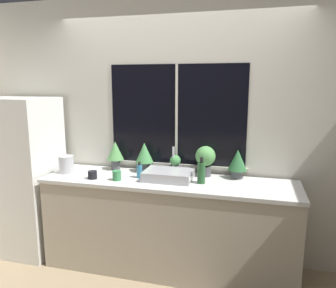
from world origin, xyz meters
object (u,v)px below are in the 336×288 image
Objects in this scene: refrigerator at (21,176)px; mug_green at (117,175)px; sink at (168,175)px; soap_bottle at (139,171)px; potted_plant_right at (205,158)px; potted_plant_left at (144,155)px; potted_plant_far_left at (115,152)px; potted_plant_center at (175,165)px; kettle at (66,164)px; bottle_tall at (201,172)px; mug_black at (93,175)px; potted_plant_far_right at (238,162)px.

refrigerator reaches higher than mug_green.
sink is 0.29m from soap_bottle.
potted_plant_right is at bearing 33.87° from sink.
potted_plant_right is (0.64, 0.00, 0.00)m from potted_plant_left.
potted_plant_far_left is at bearing 147.03° from soap_bottle.
kettle is at bearing -166.68° from potted_plant_center.
mug_black is at bearing -172.89° from bottle_tall.
potted_plant_center reaches higher than mug_green.
potted_plant_left is 3.46× the size of mug_black.
mug_black is at bearing -164.32° from potted_plant_far_right.
potted_plant_right reaches higher than mug_green.
mug_green is at bearing -143.00° from potted_plant_center.
potted_plant_left is at bearing 18.75° from kettle.
potted_plant_right is 0.31m from potted_plant_far_right.
potted_plant_far_right is (2.28, 0.25, 0.24)m from refrigerator.
sink reaches higher than soap_bottle.
mug_green is at bearing -155.27° from potted_plant_right.
kettle reaches higher than mug_black.
refrigerator is at bearing -173.71° from potted_plant_far_right.
mug_black is (-0.71, -0.16, -0.01)m from sink.
bottle_tall is 2.81× the size of mug_black.
kettle is at bearing -161.25° from potted_plant_left.
potted_plant_left is at bearing 96.59° from soap_bottle.
potted_plant_far_left is at bearing -180.00° from potted_plant_right.
potted_plant_far_right is (0.31, -0.00, -0.02)m from potted_plant_right.
refrigerator is 1.18m from mug_green.
mug_black is 0.25m from mug_green.
potted_plant_far_right is at bearing 0.00° from potted_plant_far_left.
sink is 2.35× the size of potted_plant_center.
soap_bottle is at bearing 19.36° from mug_black.
bottle_tall is 1.40m from kettle.
potted_plant_far_right is (0.64, 0.22, 0.12)m from sink.
sink is 0.41m from potted_plant_right.
refrigerator reaches higher than bottle_tall.
potted_plant_far_left reaches higher than sink.
refrigerator is at bearing -179.96° from bottle_tall.
refrigerator reaches higher than mug_black.
mug_green is at bearing -112.93° from potted_plant_left.
potted_plant_far_left is at bearing 161.18° from sink.
potted_plant_right is at bearing 20.53° from soap_bottle.
sink is 2.31× the size of kettle.
potted_plant_far_left is (-0.64, 0.22, 0.14)m from sink.
potted_plant_far_left is 0.44m from soap_bottle.
sink is at bearing -34.84° from potted_plant_left.
potted_plant_center is at bearing 180.00° from potted_plant_far_right.
potted_plant_far_left is (1.00, 0.25, 0.27)m from refrigerator.
potted_plant_left is 1.23× the size of bottle_tall.
refrigerator is at bearing -169.29° from potted_plant_left.
potted_plant_far_right is 1.41m from mug_black.
potted_plant_left reaches higher than potted_plant_far_right.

